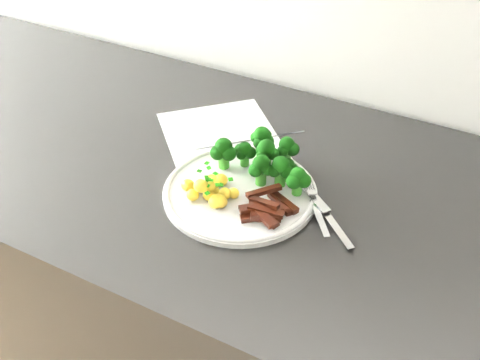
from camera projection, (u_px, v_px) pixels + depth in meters
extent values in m
cube|color=black|center=(220.00, 335.00, 1.28)|extent=(2.48, 0.62, 0.93)
cube|color=white|center=(226.00, 145.00, 1.04)|extent=(0.34, 0.34, 0.00)
cube|color=slate|center=(270.00, 137.00, 1.06)|extent=(0.10, 0.10, 0.00)
cube|color=slate|center=(260.00, 139.00, 1.05)|extent=(0.09, 0.09, 0.00)
cube|color=slate|center=(249.00, 141.00, 1.05)|extent=(0.09, 0.09, 0.00)
cube|color=slate|center=(238.00, 142.00, 1.04)|extent=(0.09, 0.09, 0.00)
cube|color=slate|center=(227.00, 144.00, 1.04)|extent=(0.08, 0.08, 0.00)
cylinder|color=white|center=(240.00, 193.00, 0.93)|extent=(0.25, 0.25, 0.01)
torus|color=white|center=(240.00, 190.00, 0.92)|extent=(0.24, 0.24, 0.01)
cylinder|color=#296F1B|center=(266.00, 162.00, 0.95)|extent=(0.02, 0.02, 0.02)
sphere|color=black|center=(273.00, 154.00, 0.93)|extent=(0.02, 0.02, 0.02)
sphere|color=black|center=(269.00, 150.00, 0.94)|extent=(0.02, 0.02, 0.02)
sphere|color=black|center=(261.00, 150.00, 0.94)|extent=(0.02, 0.02, 0.02)
sphere|color=black|center=(262.00, 156.00, 0.93)|extent=(0.02, 0.02, 0.02)
sphere|color=black|center=(266.00, 148.00, 0.93)|extent=(0.03, 0.03, 0.03)
cylinder|color=#296F1B|center=(287.00, 175.00, 0.94)|extent=(0.01, 0.01, 0.02)
sphere|color=black|center=(292.00, 169.00, 0.93)|extent=(0.02, 0.02, 0.02)
sphere|color=black|center=(286.00, 165.00, 0.94)|extent=(0.02, 0.02, 0.02)
sphere|color=black|center=(283.00, 170.00, 0.93)|extent=(0.02, 0.02, 0.02)
sphere|color=black|center=(288.00, 165.00, 0.93)|extent=(0.02, 0.02, 0.02)
cylinder|color=#296F1B|center=(245.00, 160.00, 0.97)|extent=(0.01, 0.01, 0.02)
sphere|color=black|center=(250.00, 153.00, 0.96)|extent=(0.02, 0.02, 0.02)
sphere|color=black|center=(246.00, 149.00, 0.97)|extent=(0.02, 0.02, 0.02)
sphere|color=black|center=(240.00, 150.00, 0.97)|extent=(0.02, 0.02, 0.02)
sphere|color=black|center=(241.00, 155.00, 0.96)|extent=(0.02, 0.02, 0.02)
sphere|color=black|center=(245.00, 149.00, 0.96)|extent=(0.02, 0.02, 0.02)
cylinder|color=#296F1B|center=(286.00, 157.00, 0.96)|extent=(0.02, 0.02, 0.02)
sphere|color=black|center=(292.00, 149.00, 0.95)|extent=(0.02, 0.02, 0.02)
sphere|color=black|center=(285.00, 145.00, 0.96)|extent=(0.02, 0.02, 0.02)
sphere|color=black|center=(283.00, 151.00, 0.94)|extent=(0.02, 0.02, 0.02)
sphere|color=black|center=(287.00, 144.00, 0.95)|extent=(0.03, 0.03, 0.03)
cylinder|color=#296F1B|center=(262.00, 149.00, 0.98)|extent=(0.02, 0.02, 0.02)
sphere|color=black|center=(267.00, 141.00, 0.96)|extent=(0.02, 0.02, 0.02)
sphere|color=black|center=(264.00, 136.00, 0.97)|extent=(0.02, 0.02, 0.02)
sphere|color=black|center=(257.00, 137.00, 0.97)|extent=(0.02, 0.02, 0.02)
sphere|color=black|center=(259.00, 143.00, 0.96)|extent=(0.02, 0.02, 0.02)
sphere|color=black|center=(262.00, 135.00, 0.96)|extent=(0.03, 0.03, 0.03)
cylinder|color=#296F1B|center=(297.00, 188.00, 0.91)|extent=(0.02, 0.02, 0.02)
sphere|color=black|center=(304.00, 181.00, 0.90)|extent=(0.02, 0.02, 0.02)
sphere|color=black|center=(301.00, 176.00, 0.91)|extent=(0.02, 0.02, 0.02)
sphere|color=black|center=(293.00, 177.00, 0.91)|extent=(0.02, 0.02, 0.02)
sphere|color=black|center=(294.00, 182.00, 0.89)|extent=(0.02, 0.02, 0.02)
sphere|color=black|center=(298.00, 175.00, 0.90)|extent=(0.03, 0.03, 0.03)
cylinder|color=#296F1B|center=(224.00, 161.00, 0.97)|extent=(0.02, 0.02, 0.03)
sphere|color=black|center=(229.00, 153.00, 0.95)|extent=(0.03, 0.03, 0.03)
sphere|color=black|center=(225.00, 148.00, 0.96)|extent=(0.02, 0.02, 0.02)
sphere|color=black|center=(217.00, 153.00, 0.95)|extent=(0.02, 0.02, 0.02)
sphere|color=black|center=(224.00, 147.00, 0.95)|extent=(0.03, 0.03, 0.03)
cylinder|color=#296F1B|center=(261.00, 177.00, 0.93)|extent=(0.02, 0.02, 0.02)
sphere|color=black|center=(268.00, 170.00, 0.92)|extent=(0.02, 0.02, 0.02)
sphere|color=black|center=(260.00, 164.00, 0.93)|extent=(0.02, 0.02, 0.02)
sphere|color=black|center=(255.00, 170.00, 0.91)|extent=(0.02, 0.02, 0.02)
sphere|color=black|center=(261.00, 164.00, 0.91)|extent=(0.03, 0.03, 0.03)
cylinder|color=#296F1B|center=(280.00, 179.00, 0.93)|extent=(0.02, 0.02, 0.02)
sphere|color=black|center=(287.00, 172.00, 0.91)|extent=(0.02, 0.02, 0.02)
sphere|color=black|center=(281.00, 165.00, 0.93)|extent=(0.02, 0.02, 0.02)
sphere|color=black|center=(274.00, 171.00, 0.91)|extent=(0.02, 0.02, 0.02)
sphere|color=black|center=(281.00, 165.00, 0.91)|extent=(0.03, 0.03, 0.03)
ellipsoid|color=#FFC84A|center=(209.00, 191.00, 0.91)|extent=(0.02, 0.02, 0.02)
ellipsoid|color=#FFC84A|center=(188.00, 185.00, 0.92)|extent=(0.02, 0.02, 0.02)
ellipsoid|color=#FFC84A|center=(191.00, 187.00, 0.92)|extent=(0.02, 0.02, 0.01)
ellipsoid|color=#FFC84A|center=(209.00, 195.00, 0.90)|extent=(0.02, 0.02, 0.02)
ellipsoid|color=#FFC84A|center=(201.00, 188.00, 0.92)|extent=(0.02, 0.02, 0.02)
ellipsoid|color=#FFC84A|center=(214.00, 191.00, 0.91)|extent=(0.02, 0.02, 0.02)
ellipsoid|color=#FFC84A|center=(222.00, 202.00, 0.89)|extent=(0.02, 0.02, 0.02)
ellipsoid|color=#FFC84A|center=(221.00, 203.00, 0.89)|extent=(0.02, 0.02, 0.02)
ellipsoid|color=#FFC84A|center=(201.00, 186.00, 0.92)|extent=(0.02, 0.02, 0.02)
ellipsoid|color=#FFC84A|center=(201.00, 186.00, 0.89)|extent=(0.02, 0.02, 0.02)
ellipsoid|color=#FFC84A|center=(211.00, 186.00, 0.90)|extent=(0.02, 0.02, 0.01)
ellipsoid|color=#FFC84A|center=(218.00, 182.00, 0.93)|extent=(0.02, 0.02, 0.02)
ellipsoid|color=#FFC84A|center=(193.00, 195.00, 0.90)|extent=(0.02, 0.02, 0.02)
ellipsoid|color=#FFC84A|center=(214.00, 183.00, 0.93)|extent=(0.02, 0.02, 0.02)
ellipsoid|color=#FFC84A|center=(217.00, 200.00, 0.89)|extent=(0.02, 0.02, 0.02)
ellipsoid|color=#FFC84A|center=(233.00, 193.00, 0.91)|extent=(0.02, 0.02, 0.02)
ellipsoid|color=#FFC84A|center=(221.00, 180.00, 0.93)|extent=(0.02, 0.02, 0.02)
ellipsoid|color=#FFC84A|center=(225.00, 194.00, 0.90)|extent=(0.02, 0.02, 0.02)
ellipsoid|color=#FFC84A|center=(216.00, 202.00, 0.89)|extent=(0.02, 0.02, 0.02)
ellipsoid|color=#FFC84A|center=(219.00, 201.00, 0.89)|extent=(0.02, 0.02, 0.02)
ellipsoid|color=#FFC84A|center=(212.00, 180.00, 0.93)|extent=(0.02, 0.02, 0.02)
cube|color=#116405|center=(231.00, 179.00, 0.89)|extent=(0.01, 0.01, 0.00)
cube|color=#116405|center=(207.00, 177.00, 0.89)|extent=(0.01, 0.01, 0.00)
cube|color=#116405|center=(209.00, 168.00, 0.92)|extent=(0.01, 0.01, 0.00)
cube|color=#116405|center=(208.00, 186.00, 0.89)|extent=(0.01, 0.01, 0.00)
cube|color=#116405|center=(207.00, 193.00, 0.87)|extent=(0.01, 0.01, 0.00)
cube|color=#116405|center=(221.00, 185.00, 0.89)|extent=(0.01, 0.01, 0.00)
cube|color=#116405|center=(217.00, 185.00, 0.88)|extent=(0.01, 0.01, 0.00)
cube|color=#116405|center=(199.00, 171.00, 0.92)|extent=(0.01, 0.01, 0.00)
cube|color=#116405|center=(215.00, 174.00, 0.90)|extent=(0.01, 0.01, 0.00)
cube|color=#116405|center=(211.00, 180.00, 0.89)|extent=(0.01, 0.01, 0.00)
cube|color=#116405|center=(206.00, 181.00, 0.90)|extent=(0.01, 0.01, 0.00)
cube|color=#116405|center=(207.00, 163.00, 0.92)|extent=(0.01, 0.01, 0.00)
cube|color=#116405|center=(208.00, 180.00, 0.90)|extent=(0.01, 0.01, 0.00)
cube|color=#116405|center=(209.00, 179.00, 0.90)|extent=(0.01, 0.01, 0.00)
cube|color=black|center=(272.00, 207.00, 0.88)|extent=(0.06, 0.03, 0.01)
cube|color=black|center=(281.00, 203.00, 0.89)|extent=(0.05, 0.04, 0.01)
cube|color=black|center=(259.00, 216.00, 0.87)|extent=(0.05, 0.05, 0.01)
cube|color=black|center=(266.00, 217.00, 0.87)|extent=(0.05, 0.04, 0.02)
cube|color=black|center=(265.00, 217.00, 0.87)|extent=(0.05, 0.03, 0.01)
cube|color=black|center=(283.00, 201.00, 0.89)|extent=(0.06, 0.03, 0.01)
cube|color=black|center=(264.00, 216.00, 0.86)|extent=(0.05, 0.04, 0.01)
cube|color=black|center=(256.00, 207.00, 0.87)|extent=(0.05, 0.05, 0.01)
cube|color=black|center=(264.00, 203.00, 0.87)|extent=(0.05, 0.01, 0.01)
cube|color=black|center=(266.00, 210.00, 0.87)|extent=(0.06, 0.02, 0.01)
cube|color=black|center=(264.00, 191.00, 0.89)|extent=(0.04, 0.05, 0.01)
cube|color=#B9B9BD|center=(320.00, 218.00, 0.86)|extent=(0.06, 0.08, 0.01)
cube|color=#B9B9BD|center=(312.00, 191.00, 0.91)|extent=(0.02, 0.02, 0.00)
cylinder|color=#B9B9BD|center=(312.00, 183.00, 0.92)|extent=(0.02, 0.03, 0.00)
cylinder|color=#B9B9BD|center=(310.00, 183.00, 0.92)|extent=(0.02, 0.03, 0.00)
cylinder|color=#B9B9BD|center=(308.00, 183.00, 0.92)|extent=(0.02, 0.03, 0.00)
cylinder|color=#B9B9BD|center=(306.00, 183.00, 0.92)|extent=(0.02, 0.03, 0.00)
cube|color=#B9B9BD|center=(312.00, 195.00, 0.91)|extent=(0.08, 0.07, 0.01)
cube|color=#B9B9BD|center=(337.00, 231.00, 0.85)|extent=(0.07, 0.06, 0.01)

